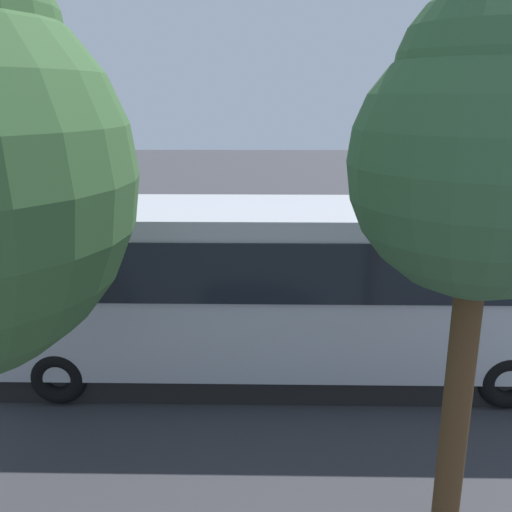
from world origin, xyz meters
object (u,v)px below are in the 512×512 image
spectator_left (318,280)px  parked_motorcycle_silver (255,314)px  tree_centre (485,147)px  spectator_far_left (362,278)px  stunt_motorcycle (214,234)px  tour_bus (280,293)px  spectator_right (210,279)px  spectator_centre (259,279)px  traffic_cone (289,272)px

spectator_left → parked_motorcycle_silver: size_ratio=0.86×
tree_centre → spectator_far_left: bearing=-90.6°
spectator_far_left → parked_motorcycle_silver: bearing=17.2°
spectator_far_left → stunt_motorcycle: 5.66m
stunt_motorcycle → tour_bus: bearing=104.7°
tour_bus → parked_motorcycle_silver: (0.48, -1.86, -1.16)m
tour_bus → spectator_right: size_ratio=6.21×
spectator_left → tree_centre: tree_centre is taller
spectator_centre → spectator_right: (1.13, -0.07, -0.01)m
tree_centre → spectator_right: bearing=-62.5°
spectator_centre → traffic_cone: bearing=-106.1°
tour_bus → spectator_right: (1.54, -2.59, -0.60)m
stunt_motorcycle → traffic_cone: stunt_motorcycle is taller
spectator_centre → parked_motorcycle_silver: 0.89m
parked_motorcycle_silver → traffic_cone: (-0.92, -3.61, -0.18)m
tour_bus → stunt_motorcycle: tour_bus is taller
tour_bus → parked_motorcycle_silver: size_ratio=5.31×
parked_motorcycle_silver → stunt_motorcycle: size_ratio=1.06×
traffic_cone → tree_centre: 10.54m
parked_motorcycle_silver → spectator_right: bearing=-34.8°
spectator_right → parked_motorcycle_silver: 1.41m
tour_bus → spectator_right: bearing=-59.3°
traffic_cone → spectator_centre: bearing=73.9°
spectator_left → spectator_far_left: bearing=-175.5°
spectator_centre → tree_centre: 7.82m
parked_motorcycle_silver → spectator_centre: bearing=-96.4°
spectator_centre → spectator_far_left: bearing=-177.7°
tour_bus → traffic_cone: tour_bus is taller
parked_motorcycle_silver → stunt_motorcycle: (1.31, -4.98, 0.58)m
spectator_far_left → traffic_cone: bearing=-61.5°
parked_motorcycle_silver → spectator_left: bearing=-154.7°
spectator_left → tree_centre: bearing=98.2°
spectator_right → parked_motorcycle_silver: size_ratio=0.86×
spectator_left → parked_motorcycle_silver: (1.44, 0.68, -0.57)m
spectator_right → stunt_motorcycle: bearing=-86.6°
spectator_centre → spectator_right: spectator_centre is taller
spectator_far_left → spectator_right: 3.53m
parked_motorcycle_silver → spectator_far_left: bearing=-162.8°
tour_bus → traffic_cone: size_ratio=17.31×
stunt_motorcycle → traffic_cone: size_ratio=3.06×
spectator_centre → stunt_motorcycle: stunt_motorcycle is taller
spectator_left → traffic_cone: (0.52, -2.93, -0.74)m
spectator_right → spectator_left: bearing=178.8°
spectator_far_left → spectator_left: spectator_far_left is taller
tour_bus → traffic_cone: 5.65m
spectator_centre → tree_centre: (-2.32, 6.55, 3.59)m
spectator_far_left → spectator_centre: (2.39, 0.10, -0.01)m
traffic_cone → spectator_far_left: bearing=118.5°
tour_bus → traffic_cone: bearing=-94.6°
stunt_motorcycle → tree_centre: (-3.71, 10.86, 3.59)m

